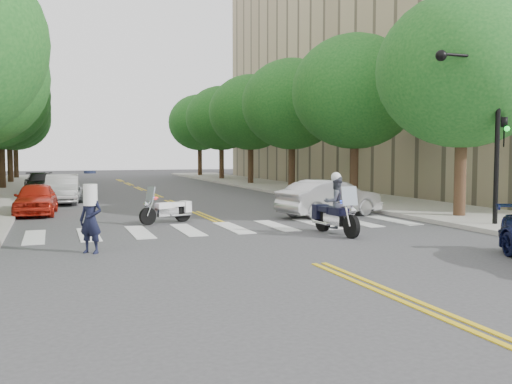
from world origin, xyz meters
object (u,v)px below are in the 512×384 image
motorcycle_police (335,207)px  officer_standing (91,220)px  motorcycle_parked (170,210)px  convertible (330,198)px

motorcycle_police → officer_standing: size_ratio=1.41×
motorcycle_parked → convertible: bearing=-112.3°
officer_standing → convertible: 10.81m
convertible → officer_standing: bearing=104.7°
officer_standing → convertible: size_ratio=0.38×
motorcycle_parked → officer_standing: size_ratio=1.19×
motorcycle_police → officer_standing: (-7.30, -0.90, -0.02)m
motorcycle_police → convertible: 4.91m
convertible → motorcycle_parked: bearing=74.7°
motorcycle_police → convertible: bearing=-119.6°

